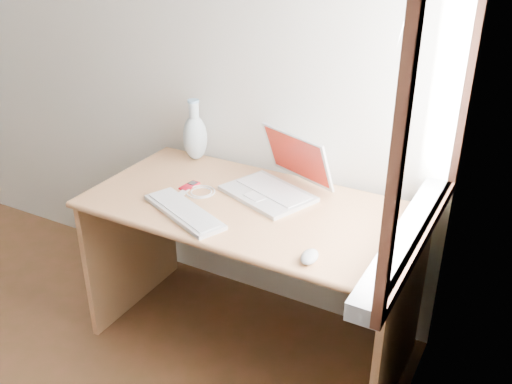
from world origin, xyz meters
The scene contains 11 objects.
back_wall centered at (0.00, 1.75, 1.30)m, with size 3.50×0.04×2.60m, color silver.
right_wall centered at (1.75, 0.00, 1.30)m, with size 0.04×3.50×2.60m, color silver.
window centered at (1.72, 1.30, 1.28)m, with size 0.11×0.99×1.10m.
desk centered at (1.03, 1.46, 0.51)m, with size 1.35×0.67×0.71m.
laptop centered at (1.05, 1.53, 0.77)m, with size 0.43×0.42×0.25m.
external_keyboard centered at (0.84, 1.18, 0.72)m, with size 0.43×0.28×0.02m.
mouse centered at (1.41, 1.12, 0.73)m, with size 0.06×0.10×0.03m, color silver.
ipod centered at (0.72, 1.40, 0.72)m, with size 0.05×0.10×0.01m.
cable_coil centered at (0.79, 1.37, 0.72)m, with size 0.13×0.13×0.01m, color white.
remote centered at (0.73, 1.33, 0.72)m, with size 0.03×0.08×0.01m, color white.
vase centered at (0.57, 1.66, 0.83)m, with size 0.11×0.11×0.29m.
Camera 1 is at (2.03, -0.41, 1.80)m, focal length 40.00 mm.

